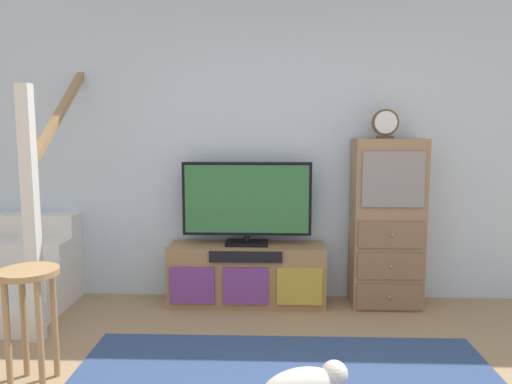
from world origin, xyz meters
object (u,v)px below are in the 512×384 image
object	(u,v)px
television	(247,201)
desk_clock	(385,124)
media_console	(247,275)
side_cabinet	(387,224)
bar_stool_near	(30,299)

from	to	relation	value
television	desk_clock	bearing A→B (deg)	-1.45
media_console	television	xyz separation A→B (m)	(-0.00, 0.02, 0.63)
side_cabinet	bar_stool_near	xyz separation A→B (m)	(-2.36, -1.40, -0.19)
media_console	bar_stool_near	bearing A→B (deg)	-130.50
media_console	side_cabinet	xyz separation A→B (m)	(1.18, 0.01, 0.45)
side_cabinet	desk_clock	bearing A→B (deg)	-161.04
media_console	television	distance (m)	0.64
media_console	bar_stool_near	xyz separation A→B (m)	(-1.18, -1.39, 0.26)
television	desk_clock	size ratio (longest dim) A/B	4.57
television	desk_clock	xyz separation A→B (m)	(1.14, -0.03, 0.65)
media_console	desk_clock	world-z (taller)	desk_clock
bar_stool_near	media_console	bearing A→B (deg)	49.50
media_console	side_cabinet	world-z (taller)	side_cabinet
media_console	desk_clock	xyz separation A→B (m)	(1.14, -0.00, 1.28)
side_cabinet	desk_clock	world-z (taller)	desk_clock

